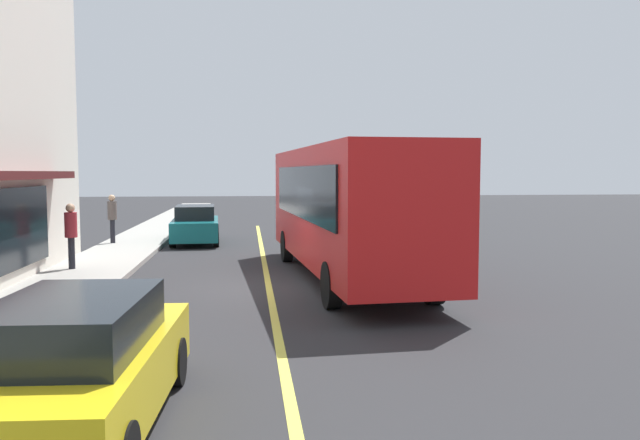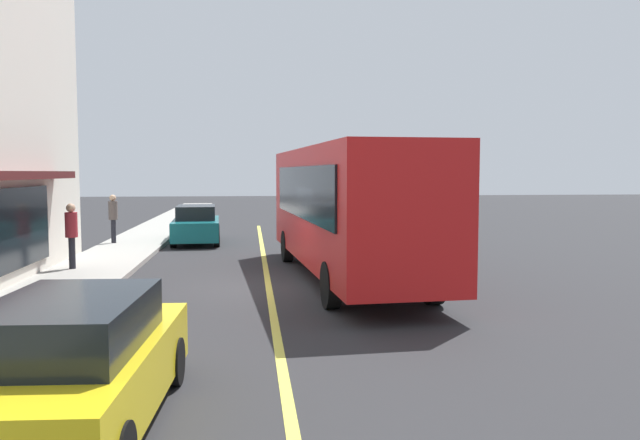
{
  "view_description": "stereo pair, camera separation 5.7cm",
  "coord_description": "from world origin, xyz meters",
  "px_view_note": "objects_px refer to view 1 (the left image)",
  "views": [
    {
      "loc": [
        -15.47,
        0.5,
        2.87
      ],
      "look_at": [
        1.0,
        -1.4,
        1.6
      ],
      "focal_mm": 35.06,
      "sensor_mm": 36.0,
      "label": 1
    },
    {
      "loc": [
        -15.48,
        0.45,
        2.87
      ],
      "look_at": [
        1.0,
        -1.4,
        1.6
      ],
      "focal_mm": 35.06,
      "sensor_mm": 36.0,
      "label": 2
    }
  ],
  "objects_px": {
    "bus": "(346,205)",
    "car_teal": "(195,225)",
    "car_yellow": "(77,366)",
    "pedestrian_waiting": "(71,229)",
    "pedestrian_near_storefront": "(112,214)"
  },
  "relations": [
    {
      "from": "bus",
      "to": "car_teal",
      "type": "bearing_deg",
      "value": 27.51
    },
    {
      "from": "car_yellow",
      "to": "pedestrian_waiting",
      "type": "distance_m",
      "value": 11.58
    },
    {
      "from": "car_teal",
      "to": "car_yellow",
      "type": "height_order",
      "value": "same"
    },
    {
      "from": "pedestrian_near_storefront",
      "to": "car_yellow",
      "type": "bearing_deg",
      "value": -169.44
    },
    {
      "from": "car_teal",
      "to": "pedestrian_near_storefront",
      "type": "bearing_deg",
      "value": 106.87
    },
    {
      "from": "bus",
      "to": "car_yellow",
      "type": "bearing_deg",
      "value": 154.64
    },
    {
      "from": "pedestrian_near_storefront",
      "to": "pedestrian_waiting",
      "type": "bearing_deg",
      "value": -178.0
    },
    {
      "from": "car_teal",
      "to": "pedestrian_near_storefront",
      "type": "height_order",
      "value": "pedestrian_near_storefront"
    },
    {
      "from": "bus",
      "to": "car_yellow",
      "type": "distance_m",
      "value": 10.59
    },
    {
      "from": "bus",
      "to": "car_yellow",
      "type": "height_order",
      "value": "bus"
    },
    {
      "from": "pedestrian_waiting",
      "to": "pedestrian_near_storefront",
      "type": "bearing_deg",
      "value": 2.0
    },
    {
      "from": "pedestrian_waiting",
      "to": "car_teal",
      "type": "bearing_deg",
      "value": -20.91
    },
    {
      "from": "bus",
      "to": "car_teal",
      "type": "relative_size",
      "value": 2.57
    },
    {
      "from": "car_teal",
      "to": "pedestrian_near_storefront",
      "type": "distance_m",
      "value": 3.25
    },
    {
      "from": "car_teal",
      "to": "car_yellow",
      "type": "distance_m",
      "value": 18.58
    }
  ]
}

